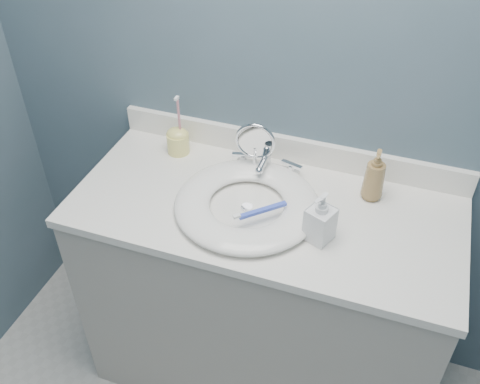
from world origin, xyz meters
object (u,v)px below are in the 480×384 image
at_px(toothbrush_holder, 178,140).
at_px(soap_bottle_clear, 321,217).
at_px(makeup_mirror, 255,147).
at_px(soap_bottle_amber, 375,175).

bearing_deg(toothbrush_holder, soap_bottle_clear, -24.92).
relative_size(makeup_mirror, soap_bottle_clear, 1.21).
bearing_deg(toothbrush_holder, makeup_mirror, -6.06).
relative_size(soap_bottle_clear, toothbrush_holder, 0.72).
relative_size(soap_bottle_amber, toothbrush_holder, 0.79).
height_order(makeup_mirror, toothbrush_holder, toothbrush_holder).
bearing_deg(soap_bottle_amber, soap_bottle_clear, -115.60).
distance_m(makeup_mirror, soap_bottle_amber, 0.39).
xyz_separation_m(makeup_mirror, soap_bottle_clear, (0.27, -0.23, -0.03)).
distance_m(makeup_mirror, soap_bottle_clear, 0.36).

